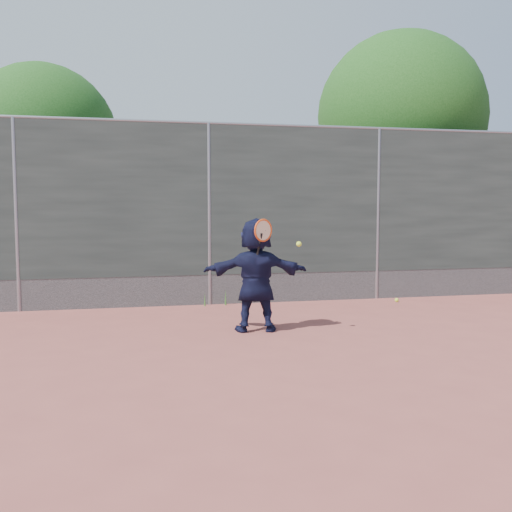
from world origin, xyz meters
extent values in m
plane|color=#9E4C42|center=(0.00, 0.00, 0.00)|extent=(80.00, 80.00, 0.00)
imported|color=black|center=(0.32, 1.32, 0.74)|extent=(1.42, 0.62, 1.48)
sphere|color=#D8FA37|center=(3.18, 3.05, 0.03)|extent=(0.07, 0.07, 0.07)
cube|color=#38423D|center=(0.00, 3.50, 1.75)|extent=(20.00, 0.04, 2.50)
cube|color=slate|center=(0.00, 3.50, 0.25)|extent=(20.00, 0.03, 0.50)
cylinder|color=gray|center=(0.00, 3.50, 3.00)|extent=(20.00, 0.05, 0.05)
cylinder|color=gray|center=(-3.00, 3.50, 1.50)|extent=(0.06, 0.06, 3.00)
cylinder|color=gray|center=(0.00, 3.50, 1.50)|extent=(0.06, 0.06, 3.00)
cylinder|color=gray|center=(3.00, 3.50, 1.50)|extent=(0.06, 0.06, 3.00)
torus|color=#D54614|center=(0.37, 1.12, 1.33)|extent=(0.27, 0.16, 0.29)
cylinder|color=beige|center=(0.37, 1.12, 1.33)|extent=(0.22, 0.12, 0.25)
cylinder|color=black|center=(0.32, 1.14, 1.13)|extent=(0.09, 0.13, 0.33)
sphere|color=#D8FA37|center=(0.81, 1.02, 1.16)|extent=(0.07, 0.07, 0.07)
cylinder|color=#382314|center=(4.50, 5.70, 1.30)|extent=(0.28, 0.28, 2.60)
sphere|color=#23561C|center=(4.50, 5.70, 3.59)|extent=(3.60, 3.60, 3.60)
sphere|color=#23561C|center=(5.22, 5.90, 3.23)|extent=(2.52, 2.52, 2.52)
cylinder|color=#382314|center=(-3.00, 6.50, 1.10)|extent=(0.28, 0.28, 2.20)
sphere|color=#23561C|center=(-3.00, 6.50, 3.03)|extent=(3.00, 3.00, 3.00)
sphere|color=#23561C|center=(-2.40, 6.70, 2.73)|extent=(2.10, 2.10, 2.10)
cone|color=#387226|center=(0.25, 3.38, 0.13)|extent=(0.03, 0.03, 0.26)
cone|color=#387226|center=(0.55, 3.40, 0.15)|extent=(0.03, 0.03, 0.30)
cone|color=#387226|center=(-0.10, 3.36, 0.11)|extent=(0.03, 0.03, 0.22)
camera|label=1|loc=(-1.26, -5.90, 1.61)|focal=40.00mm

